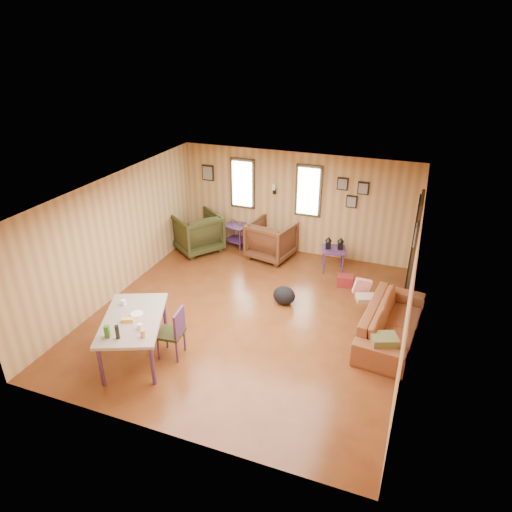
{
  "coord_description": "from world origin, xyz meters",
  "views": [
    {
      "loc": [
        2.65,
        -6.67,
        4.76
      ],
      "look_at": [
        0.0,
        0.4,
        1.05
      ],
      "focal_mm": 32.0,
      "sensor_mm": 36.0,
      "label": 1
    }
  ],
  "objects": [
    {
      "name": "backpack",
      "position": [
        0.5,
        0.61,
        0.19
      ],
      "size": [
        0.53,
        0.47,
        0.38
      ],
      "rotation": [
        0.0,
        0.0,
        0.4
      ],
      "color": "black",
      "rests_on": "ground"
    },
    {
      "name": "dining_chair",
      "position": [
        -0.68,
        -1.51,
        0.49
      ],
      "size": [
        0.43,
        0.43,
        0.87
      ],
      "rotation": [
        0.0,
        0.0,
        0.11
      ],
      "color": "#2E3016",
      "rests_on": "ground"
    },
    {
      "name": "cooler",
      "position": [
        1.47,
        1.74,
        0.12
      ],
      "size": [
        0.36,
        0.29,
        0.23
      ],
      "rotation": [
        0.0,
        0.0,
        0.16
      ],
      "color": "maroon",
      "rests_on": "ground"
    },
    {
      "name": "room",
      "position": [
        0.17,
        0.27,
        1.21
      ],
      "size": [
        5.54,
        6.04,
        2.44
      ],
      "color": "brown",
      "rests_on": "ground"
    },
    {
      "name": "sofa",
      "position": [
        2.54,
        0.21,
        0.41
      ],
      "size": [
        0.84,
        2.18,
        0.83
      ],
      "primitive_type": "imported",
      "rotation": [
        0.0,
        0.0,
        1.47
      ],
      "color": "brown",
      "rests_on": "ground"
    },
    {
      "name": "dining_table",
      "position": [
        -1.24,
        -1.79,
        0.69
      ],
      "size": [
        1.4,
        1.72,
        0.98
      ],
      "rotation": [
        0.0,
        0.0,
        0.4
      ],
      "color": "gray",
      "rests_on": "ground"
    },
    {
      "name": "sofa_pillows",
      "position": [
        2.23,
        0.07,
        0.5
      ],
      "size": [
        0.98,
        1.71,
        0.35
      ],
      "rotation": [
        0.0,
        0.0,
        0.37
      ],
      "color": "brown",
      "rests_on": "sofa"
    },
    {
      "name": "recliner_brown",
      "position": [
        -0.39,
        2.48,
        0.49
      ],
      "size": [
        1.11,
        1.06,
        0.97
      ],
      "primitive_type": "imported",
      "rotation": [
        0.0,
        0.0,
        2.93
      ],
      "color": "#522D18",
      "rests_on": "ground"
    },
    {
      "name": "recliner_green",
      "position": [
        -2.18,
        2.21,
        0.51
      ],
      "size": [
        1.33,
        1.34,
        1.02
      ],
      "primitive_type": "imported",
      "rotation": [
        0.0,
        0.0,
        -2.2
      ],
      "color": "#2E3016",
      "rests_on": "ground"
    },
    {
      "name": "side_table",
      "position": [
        1.09,
        2.33,
        0.55
      ],
      "size": [
        0.61,
        0.61,
        0.81
      ],
      "rotation": [
        0.0,
        0.0,
        0.26
      ],
      "color": "#522B61",
      "rests_on": "ground"
    },
    {
      "name": "end_table",
      "position": [
        -1.39,
        2.77,
        0.39
      ],
      "size": [
        0.64,
        0.6,
        0.69
      ],
      "rotation": [
        0.0,
        0.0,
        -0.23
      ],
      "color": "#522B61",
      "rests_on": "ground"
    }
  ]
}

